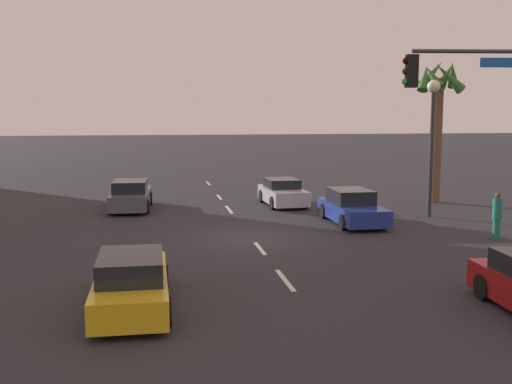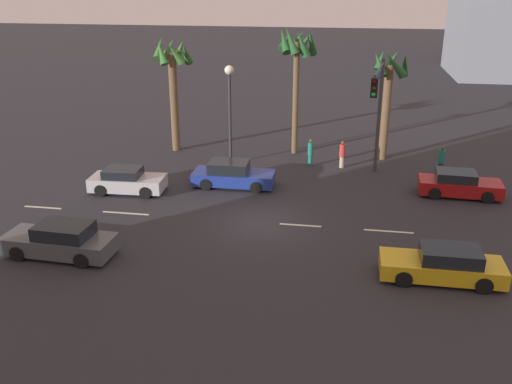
% 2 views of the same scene
% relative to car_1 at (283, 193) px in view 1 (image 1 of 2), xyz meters
% --- Properties ---
extents(ground_plane, '(220.00, 220.00, 0.00)m').
position_rel_car_1_xyz_m(ground_plane, '(7.79, -2.85, -0.62)').
color(ground_plane, '#28282D').
extents(lane_stripe_0, '(2.12, 0.14, 0.01)m').
position_rel_car_1_xyz_m(lane_stripe_0, '(-10.21, -2.85, -0.61)').
color(lane_stripe_0, silver).
rests_on(lane_stripe_0, ground_plane).
extents(lane_stripe_1, '(2.00, 0.14, 0.01)m').
position_rel_car_1_xyz_m(lane_stripe_1, '(-3.38, -2.85, -0.61)').
color(lane_stripe_1, silver).
rests_on(lane_stripe_1, ground_plane).
extents(lane_stripe_2, '(2.39, 0.14, 0.01)m').
position_rel_car_1_xyz_m(lane_stripe_2, '(1.03, -2.85, -0.61)').
color(lane_stripe_2, silver).
rests_on(lane_stripe_2, ground_plane).
extents(lane_stripe_3, '(1.96, 0.14, 0.01)m').
position_rel_car_1_xyz_m(lane_stripe_3, '(9.65, -2.85, -0.61)').
color(lane_stripe_3, silver).
rests_on(lane_stripe_3, ground_plane).
extents(lane_stripe_4, '(2.23, 0.14, 0.01)m').
position_rel_car_1_xyz_m(lane_stripe_4, '(13.70, -2.85, -0.61)').
color(lane_stripe_4, silver).
rests_on(lane_stripe_4, ground_plane).
extents(car_1, '(4.03, 1.99, 1.32)m').
position_rel_car_1_xyz_m(car_1, '(0.00, 0.00, 0.00)').
color(car_1, '#B7B7BC').
rests_on(car_1, ground_plane).
extents(car_2, '(4.62, 1.79, 1.35)m').
position_rel_car_1_xyz_m(car_2, '(15.49, -6.97, 0.00)').
color(car_2, gold).
rests_on(car_2, ground_plane).
extents(car_3, '(4.69, 2.02, 1.42)m').
position_rel_car_1_xyz_m(car_3, '(0.10, -7.51, 0.04)').
color(car_3, '#474C51').
rests_on(car_3, ground_plane).
extents(car_4, '(4.49, 1.93, 1.41)m').
position_rel_car_1_xyz_m(car_4, '(5.43, 1.81, 0.03)').
color(car_4, navy).
rests_on(car_4, ground_plane).
extents(traffic_signal, '(0.85, 5.03, 6.65)m').
position_rel_car_1_xyz_m(traffic_signal, '(13.10, 4.15, 3.87)').
color(traffic_signal, '#38383D').
rests_on(traffic_signal, ground_plane).
extents(streetlamp, '(0.56, 0.56, 6.04)m').
position_rel_car_1_xyz_m(streetlamp, '(4.49, 5.75, 3.62)').
color(streetlamp, '#2D2D33').
rests_on(streetlamp, ground_plane).
extents(pedestrian_0, '(0.39, 0.39, 1.71)m').
position_rel_car_1_xyz_m(pedestrian_0, '(9.41, 6.07, 0.28)').
color(pedestrian_0, '#1E7266').
rests_on(pedestrian_0, ground_plane).
extents(palm_tree_0, '(2.37, 2.29, 7.45)m').
position_rel_car_1_xyz_m(palm_tree_0, '(0.31, 8.04, 4.58)').
color(palm_tree_0, brown).
rests_on(palm_tree_0, ground_plane).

